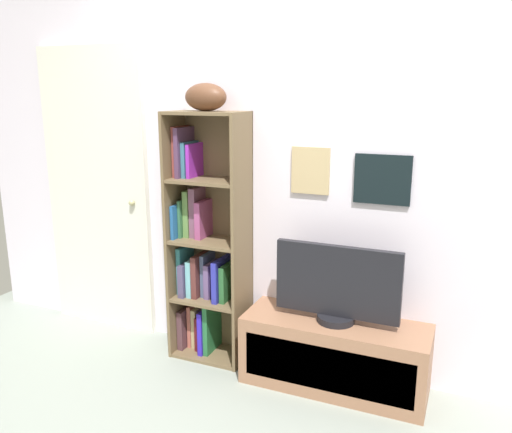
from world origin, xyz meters
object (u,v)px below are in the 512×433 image
(football, at_px, (206,97))
(bookshelf, at_px, (205,251))
(television, at_px, (337,285))
(door, at_px, (97,193))
(tv_stand, at_px, (334,354))

(football, bearing_deg, bookshelf, 144.86)
(bookshelf, xyz_separation_m, television, (0.91, -0.08, -0.07))
(football, height_order, door, door)
(bookshelf, bearing_deg, football, -35.14)
(football, height_order, tv_stand, football)
(bookshelf, height_order, television, bookshelf)
(bookshelf, distance_m, tv_stand, 1.04)
(football, bearing_deg, television, -3.26)
(bookshelf, xyz_separation_m, door, (-0.93, 0.09, 0.31))
(tv_stand, distance_m, door, 2.02)
(door, bearing_deg, television, -5.30)
(bookshelf, height_order, football, football)
(television, bearing_deg, football, 176.74)
(football, xyz_separation_m, tv_stand, (0.86, -0.05, -1.50))
(football, relative_size, door, 0.14)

